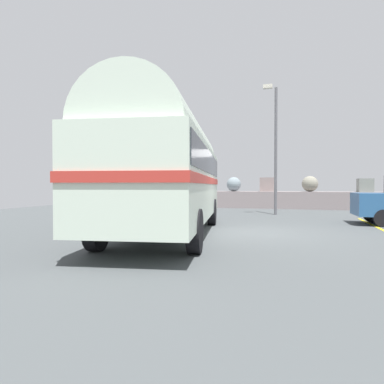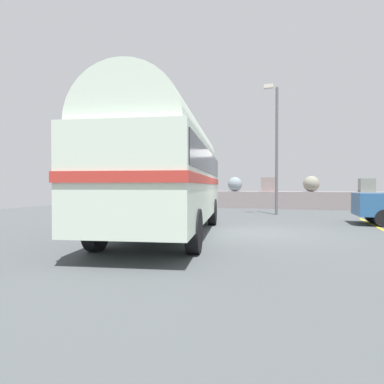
{
  "view_description": "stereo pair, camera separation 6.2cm",
  "coord_description": "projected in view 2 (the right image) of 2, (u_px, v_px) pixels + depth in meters",
  "views": [
    {
      "loc": [
        1.22,
        -10.33,
        1.47
      ],
      "look_at": [
        -1.64,
        -0.82,
        1.28
      ],
      "focal_mm": 30.9,
      "sensor_mm": 36.0,
      "label": 1
    },
    {
      "loc": [
        1.28,
        -10.31,
        1.47
      ],
      "look_at": [
        -1.64,
        -0.82,
        1.28
      ],
      "focal_mm": 30.9,
      "sensor_mm": 36.0,
      "label": 2
    }
  ],
  "objects": [
    {
      "name": "ground",
      "position": [
        250.0,
        233.0,
        10.26
      ],
      "size": [
        32.0,
        26.0,
        0.02
      ],
      "color": "#44494B"
    },
    {
      "name": "breakwater",
      "position": [
        272.0,
        198.0,
        21.53
      ],
      "size": [
        31.36,
        1.87,
        2.27
      ],
      "color": "gray",
      "rests_on": "ground"
    },
    {
      "name": "vintage_coach",
      "position": [
        169.0,
        166.0,
        9.76
      ],
      "size": [
        3.78,
        8.86,
        3.7
      ],
      "rotation": [
        0.0,
        0.0,
        0.16
      ],
      "color": "black",
      "rests_on": "ground"
    },
    {
      "name": "lamp_post",
      "position": [
        276.0,
        143.0,
        16.36
      ],
      "size": [
        0.65,
        0.81,
        6.36
      ],
      "color": "#5B5B60",
      "rests_on": "ground"
    }
  ]
}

